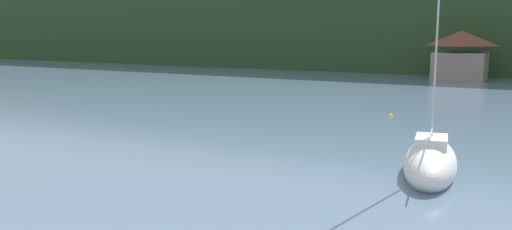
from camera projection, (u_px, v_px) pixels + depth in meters
The scene contains 3 objects.
shore_building_west at pixel (460, 56), 70.81m from camera, with size 6.94×6.09×6.56m.
sailboat_mid_2 at pixel (430, 162), 23.85m from camera, with size 3.49×7.54×10.70m.
mooring_buoy_near at pixel (391, 116), 40.22m from camera, with size 0.37×0.37×0.37m, color yellow.
Camera 1 is at (11.35, 19.40, 6.32)m, focal length 36.99 mm.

